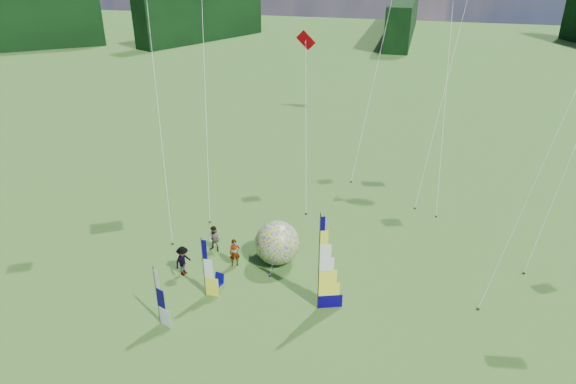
% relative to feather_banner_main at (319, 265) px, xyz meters
% --- Properties ---
extents(ground, '(220.00, 220.00, 0.00)m').
position_rel_feather_banner_main_xyz_m(ground, '(-0.88, -2.59, -2.58)').
color(ground, '#3C5A1E').
rests_on(ground, ground).
extents(treeline_ring, '(210.00, 210.00, 8.00)m').
position_rel_feather_banner_main_xyz_m(treeline_ring, '(-0.88, -2.59, 1.42)').
color(treeline_ring, black).
rests_on(treeline_ring, ground).
extents(feather_banner_main, '(1.34, 0.58, 5.16)m').
position_rel_feather_banner_main_xyz_m(feather_banner_main, '(0.00, 0.00, 0.00)').
color(feather_banner_main, '#070054').
rests_on(feather_banner_main, ground).
extents(side_banner_left, '(0.93, 0.11, 3.31)m').
position_rel_feather_banner_main_xyz_m(side_banner_left, '(-5.77, -0.41, -0.93)').
color(side_banner_left, yellow).
rests_on(side_banner_left, ground).
extents(side_banner_far, '(0.90, 0.42, 3.11)m').
position_rel_feather_banner_main_xyz_m(side_banner_far, '(-7.00, -2.97, -1.03)').
color(side_banner_far, white).
rests_on(side_banner_far, ground).
extents(bol_inflatable, '(2.59, 2.59, 2.49)m').
position_rel_feather_banner_main_xyz_m(bol_inflatable, '(-3.05, 3.47, -1.34)').
color(bol_inflatable, '#001B9A').
rests_on(bol_inflatable, ground).
extents(spectator_a, '(0.71, 0.62, 1.63)m').
position_rel_feather_banner_main_xyz_m(spectator_a, '(-5.23, 2.53, -1.76)').
color(spectator_a, '#66594C').
rests_on(spectator_a, ground).
extents(spectator_b, '(0.83, 0.49, 1.61)m').
position_rel_feather_banner_main_xyz_m(spectator_b, '(-6.87, 3.62, -1.77)').
color(spectator_b, '#66594C').
rests_on(spectator_b, ground).
extents(spectator_c, '(0.71, 1.18, 1.71)m').
position_rel_feather_banner_main_xyz_m(spectator_c, '(-7.62, 1.00, -1.72)').
color(spectator_c, '#66594C').
rests_on(spectator_c, ground).
extents(spectator_d, '(0.98, 0.76, 1.55)m').
position_rel_feather_banner_main_xyz_m(spectator_d, '(-4.21, 4.06, -1.80)').
color(spectator_d, '#66594C').
rests_on(spectator_d, ground).
extents(camp_chair, '(0.65, 0.65, 0.95)m').
position_rel_feather_banner_main_xyz_m(camp_chair, '(-5.32, 0.11, -2.11)').
color(camp_chair, '#05026D').
rests_on(camp_chair, ground).
extents(kite_whale, '(4.17, 15.90, 20.41)m').
position_rel_feather_banner_main_xyz_m(kite_whale, '(5.35, 17.66, 7.62)').
color(kite_whale, black).
rests_on(kite_whale, ground).
extents(kite_rainbow_delta, '(7.99, 11.92, 16.91)m').
position_rel_feather_banner_main_xyz_m(kite_rainbow_delta, '(-9.77, 10.31, 5.87)').
color(kite_rainbow_delta, red).
rests_on(kite_rainbow_delta, ground).
extents(kite_parafoil, '(7.59, 9.12, 16.25)m').
position_rel_feather_banner_main_xyz_m(kite_parafoil, '(9.85, 4.85, 5.54)').
color(kite_parafoil, '#BE000A').
rests_on(kite_parafoil, ground).
extents(small_kite_red, '(5.87, 10.58, 11.23)m').
position_rel_feather_banner_main_xyz_m(small_kite_red, '(-3.66, 13.12, 3.03)').
color(small_kite_red, '#D6000A').
rests_on(small_kite_red, ground).
extents(small_kite_orange, '(8.17, 10.57, 15.85)m').
position_rel_feather_banner_main_xyz_m(small_kite_orange, '(5.29, 15.45, 5.34)').
color(small_kite_orange, orange).
rests_on(small_kite_orange, ground).
extents(small_kite_pink, '(7.42, 9.57, 17.71)m').
position_rel_feather_banner_main_xyz_m(small_kite_pink, '(-11.23, 6.66, 6.28)').
color(small_kite_pink, '#F92094').
rests_on(small_kite_pink, ground).
extents(small_kite_green, '(6.91, 12.56, 16.88)m').
position_rel_feather_banner_main_xyz_m(small_kite_green, '(0.34, 19.94, 5.86)').
color(small_kite_green, green).
rests_on(small_kite_green, ground).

